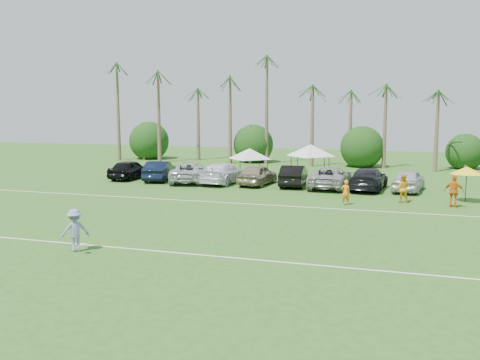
% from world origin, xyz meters
% --- Properties ---
extents(ground, '(120.00, 120.00, 0.00)m').
position_xyz_m(ground, '(0.00, 0.00, 0.00)').
color(ground, '#2D5A1B').
rests_on(ground, ground).
extents(field_lines, '(80.00, 12.10, 0.01)m').
position_xyz_m(field_lines, '(0.00, 8.00, 0.01)').
color(field_lines, white).
rests_on(field_lines, ground).
extents(palm_tree_0, '(2.40, 2.40, 8.90)m').
position_xyz_m(palm_tree_0, '(-22.00, 38.00, 7.48)').
color(palm_tree_0, brown).
rests_on(palm_tree_0, ground).
extents(palm_tree_1, '(2.40, 2.40, 9.90)m').
position_xyz_m(palm_tree_1, '(-17.00, 38.00, 8.35)').
color(palm_tree_1, brown).
rests_on(palm_tree_1, ground).
extents(palm_tree_2, '(2.40, 2.40, 10.90)m').
position_xyz_m(palm_tree_2, '(-12.00, 38.00, 9.21)').
color(palm_tree_2, brown).
rests_on(palm_tree_2, ground).
extents(palm_tree_3, '(2.40, 2.40, 11.90)m').
position_xyz_m(palm_tree_3, '(-8.00, 38.00, 10.06)').
color(palm_tree_3, brown).
rests_on(palm_tree_3, ground).
extents(palm_tree_4, '(2.40, 2.40, 8.90)m').
position_xyz_m(palm_tree_4, '(-4.00, 38.00, 7.48)').
color(palm_tree_4, brown).
rests_on(palm_tree_4, ground).
extents(palm_tree_5, '(2.40, 2.40, 9.90)m').
position_xyz_m(palm_tree_5, '(0.00, 38.00, 8.35)').
color(palm_tree_5, brown).
rests_on(palm_tree_5, ground).
extents(palm_tree_6, '(2.40, 2.40, 10.90)m').
position_xyz_m(palm_tree_6, '(4.00, 38.00, 9.21)').
color(palm_tree_6, brown).
rests_on(palm_tree_6, ground).
extents(palm_tree_7, '(2.40, 2.40, 11.90)m').
position_xyz_m(palm_tree_7, '(8.00, 38.00, 10.06)').
color(palm_tree_7, brown).
rests_on(palm_tree_7, ground).
extents(palm_tree_8, '(2.40, 2.40, 8.90)m').
position_xyz_m(palm_tree_8, '(13.00, 38.00, 7.48)').
color(palm_tree_8, brown).
rests_on(palm_tree_8, ground).
extents(bush_tree_0, '(4.00, 4.00, 4.00)m').
position_xyz_m(bush_tree_0, '(-19.00, 39.00, 1.80)').
color(bush_tree_0, brown).
rests_on(bush_tree_0, ground).
extents(bush_tree_1, '(4.00, 4.00, 4.00)m').
position_xyz_m(bush_tree_1, '(-6.00, 39.00, 1.80)').
color(bush_tree_1, brown).
rests_on(bush_tree_1, ground).
extents(bush_tree_2, '(4.00, 4.00, 4.00)m').
position_xyz_m(bush_tree_2, '(6.00, 39.00, 1.80)').
color(bush_tree_2, brown).
rests_on(bush_tree_2, ground).
extents(bush_tree_3, '(4.00, 4.00, 4.00)m').
position_xyz_m(bush_tree_3, '(16.00, 39.00, 1.80)').
color(bush_tree_3, brown).
rests_on(bush_tree_3, ground).
extents(sideline_player_a, '(0.69, 0.59, 1.59)m').
position_xyz_m(sideline_player_a, '(6.90, 15.56, 0.80)').
color(sideline_player_a, orange).
rests_on(sideline_player_a, ground).
extents(sideline_player_b, '(0.90, 0.71, 1.83)m').
position_xyz_m(sideline_player_b, '(10.31, 17.58, 0.92)').
color(sideline_player_b, orange).
rests_on(sideline_player_b, ground).
extents(sideline_player_c, '(1.27, 0.81, 2.01)m').
position_xyz_m(sideline_player_c, '(13.36, 16.65, 1.01)').
color(sideline_player_c, orange).
rests_on(sideline_player_c, ground).
extents(canopy_tent_left, '(3.85, 3.85, 3.12)m').
position_xyz_m(canopy_tent_left, '(-2.25, 25.10, 2.67)').
color(canopy_tent_left, black).
rests_on(canopy_tent_left, ground).
extents(canopy_tent_right, '(4.29, 4.29, 3.48)m').
position_xyz_m(canopy_tent_right, '(2.61, 27.07, 2.98)').
color(canopy_tent_right, black).
rests_on(canopy_tent_right, ground).
extents(market_umbrella, '(2.10, 2.10, 2.33)m').
position_xyz_m(market_umbrella, '(14.23, 18.81, 2.09)').
color(market_umbrella, black).
rests_on(market_umbrella, ground).
extents(frisbee_player, '(1.34, 1.32, 1.85)m').
position_xyz_m(frisbee_player, '(-2.87, 0.93, 0.92)').
color(frisbee_player, '#7F84B4').
rests_on(frisbee_player, ground).
extents(parked_car_0, '(2.09, 4.91, 1.65)m').
position_xyz_m(parked_car_0, '(-12.22, 22.47, 0.83)').
color(parked_car_0, black).
rests_on(parked_car_0, ground).
extents(parked_car_1, '(2.72, 5.27, 1.65)m').
position_xyz_m(parked_car_1, '(-9.36, 22.39, 0.83)').
color(parked_car_1, black).
rests_on(parked_car_1, ground).
extents(parked_car_2, '(4.15, 6.45, 1.65)m').
position_xyz_m(parked_car_2, '(-6.50, 22.19, 0.83)').
color(parked_car_2, '#AFB1B5').
rests_on(parked_car_2, ground).
extents(parked_car_3, '(2.85, 5.90, 1.65)m').
position_xyz_m(parked_car_3, '(-3.63, 22.32, 0.83)').
color(parked_car_3, white).
rests_on(parked_car_3, ground).
extents(parked_car_4, '(2.47, 5.04, 1.65)m').
position_xyz_m(parked_car_4, '(-0.77, 22.35, 0.83)').
color(parked_car_4, gray).
rests_on(parked_car_4, ground).
extents(parked_car_5, '(2.16, 5.15, 1.65)m').
position_xyz_m(parked_car_5, '(2.09, 22.63, 0.83)').
color(parked_car_5, black).
rests_on(parked_car_5, ground).
extents(parked_car_6, '(2.83, 5.99, 1.65)m').
position_xyz_m(parked_car_6, '(4.95, 22.46, 0.83)').
color(parked_car_6, '#9A9B9B').
rests_on(parked_car_6, ground).
extents(parked_car_7, '(2.83, 5.89, 1.65)m').
position_xyz_m(parked_car_7, '(7.81, 22.41, 0.83)').
color(parked_car_7, black).
rests_on(parked_car_7, ground).
extents(parked_car_8, '(2.59, 5.07, 1.65)m').
position_xyz_m(parked_car_8, '(10.67, 22.51, 0.83)').
color(parked_car_8, silver).
rests_on(parked_car_8, ground).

